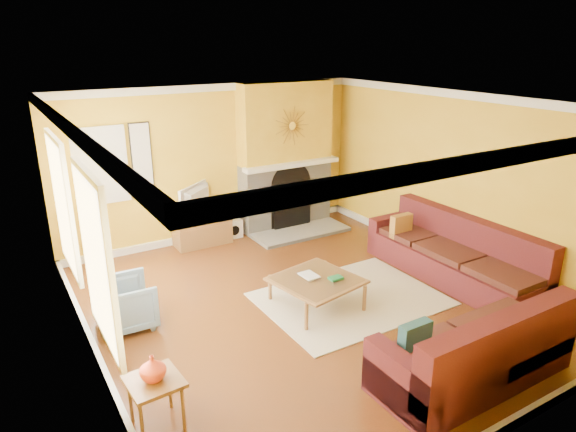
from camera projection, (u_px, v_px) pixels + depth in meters
floor at (306, 304)px, 7.00m from camera, size 5.50×6.00×0.02m
ceiling at (309, 102)px, 6.11m from camera, size 5.50×6.00×0.02m
wall_back at (213, 163)px, 8.99m from camera, size 5.50×0.02×2.70m
wall_front at (513, 311)px, 4.12m from camera, size 5.50×0.02×2.70m
wall_left at (80, 254)px, 5.20m from camera, size 0.02×6.00×2.70m
wall_right at (457, 180)px, 7.90m from camera, size 0.02×6.00×2.70m
baseboard at (306, 299)px, 6.98m from camera, size 5.50×6.00×0.12m
crown_molding at (309, 108)px, 6.13m from camera, size 5.50×6.00×0.12m
window_left_near at (62, 206)px, 6.22m from camera, size 0.06×1.22×1.72m
window_left_far at (95, 261)px, 4.69m from camera, size 0.06×1.22×1.72m
window_back at (101, 166)px, 7.95m from camera, size 0.82×0.06×1.22m
wall_art at (142, 158)px, 8.26m from camera, size 0.34×0.04×1.14m
fireplace at (285, 157)px, 9.48m from camera, size 1.80×0.40×2.70m
mantel at (292, 164)px, 9.32m from camera, size 1.92×0.22×0.08m
hearth at (301, 232)px, 9.47m from camera, size 1.80×0.70×0.06m
sunburst at (292, 126)px, 9.09m from camera, size 0.70×0.04×0.70m
rug at (351, 299)px, 7.10m from camera, size 2.40×1.80×0.02m
sectional_sofa at (415, 279)px, 6.70m from camera, size 3.25×3.65×0.90m
coffee_table at (316, 292)px, 6.88m from camera, size 1.18×1.18×0.40m
media_console at (202, 230)px, 8.93m from camera, size 0.97×0.43×0.53m
tv at (200, 200)px, 8.75m from camera, size 0.84×0.68×0.55m
subwoofer at (231, 228)px, 9.31m from camera, size 0.33×0.33×0.33m
armchair at (125, 304)px, 6.35m from camera, size 0.71×0.69×0.63m
side_table at (156, 403)px, 4.70m from camera, size 0.50×0.50×0.52m
vase at (153, 368)px, 4.58m from camera, size 0.29×0.29×0.25m
book at (303, 277)px, 6.82m from camera, size 0.21×0.28×0.03m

